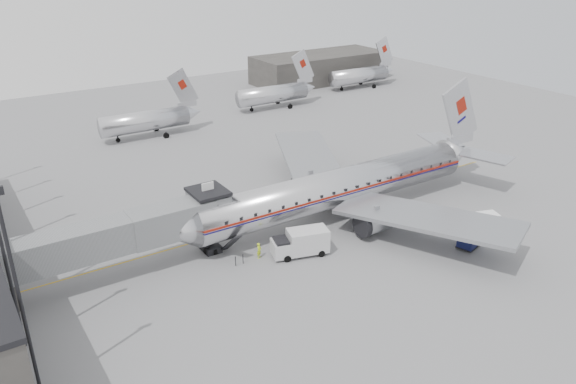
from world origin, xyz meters
The scene contains 12 objects.
ground centered at (0.00, 0.00, 0.00)m, with size 160.00×160.00×0.00m, color slate.
hangar centered at (45.00, 60.00, 3.00)m, with size 30.00×12.00×6.00m, color #33312F.
apron_line centered at (3.00, 6.00, 0.01)m, with size 0.15×60.00×0.01m, color gold.
jet_bridge centered at (-16.66, 3.67, 4.18)m, with size 21.00×6.20×7.10m.
distant_aircraft_near centered at (-1.79, 42.00, 2.73)m, with size 16.39×3.20×10.26m.
distant_aircraft_mid centered at (24.21, 46.00, 2.73)m, with size 16.39×3.20×10.26m.
distant_aircraft_far centered at (48.21, 50.00, 2.73)m, with size 16.39×3.20×10.26m.
airliner centered at (6.85, 3.00, 3.40)m, with size 42.65×39.56×13.50m.
service_van centered at (-2.23, -1.98, 1.37)m, with size 5.90×3.55×2.60m.
baggage_cart_navy centered at (12.66, -10.00, 0.93)m, with size 2.59×2.22×1.74m.
baggage_cart_white centered at (17.70, -8.17, 0.91)m, with size 2.61×2.29×1.72m.
ramp_worker centered at (-5.96, -0.29, 0.80)m, with size 0.58×0.38×1.60m, color #C8EB1B.
Camera 1 is at (-29.42, -41.57, 27.78)m, focal length 35.00 mm.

